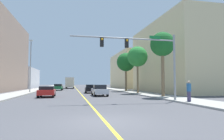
{
  "coord_description": "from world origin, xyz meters",
  "views": [
    {
      "loc": [
        -1.6,
        -9.2,
        1.84
      ],
      "look_at": [
        3.06,
        12.86,
        3.25
      ],
      "focal_mm": 31.39,
      "sensor_mm": 36.0,
      "label": 1
    }
  ],
  "objects_px": {
    "car_green": "(58,87)",
    "delivery_truck": "(70,83)",
    "traffic_signal_mast": "(144,52)",
    "palm_near": "(162,45)",
    "palm_mid": "(137,57)",
    "palm_far": "(126,62)",
    "pedestrian": "(189,91)",
    "car_silver": "(100,90)",
    "street_lamp": "(31,63)",
    "car_red": "(47,91)",
    "car_black": "(90,89)"
  },
  "relations": [
    {
      "from": "car_green",
      "to": "delivery_truck",
      "type": "height_order",
      "value": "delivery_truck"
    },
    {
      "from": "traffic_signal_mast",
      "to": "palm_near",
      "type": "distance_m",
      "value": 6.47
    },
    {
      "from": "car_green",
      "to": "palm_mid",
      "type": "bearing_deg",
      "value": -48.13
    },
    {
      "from": "palm_mid",
      "to": "palm_far",
      "type": "relative_size",
      "value": 0.98
    },
    {
      "from": "pedestrian",
      "to": "traffic_signal_mast",
      "type": "bearing_deg",
      "value": -160.89
    },
    {
      "from": "traffic_signal_mast",
      "to": "car_silver",
      "type": "height_order",
      "value": "traffic_signal_mast"
    },
    {
      "from": "palm_near",
      "to": "car_green",
      "type": "xyz_separation_m",
      "value": [
        -13.67,
        23.94,
        -5.63
      ]
    },
    {
      "from": "palm_near",
      "to": "palm_mid",
      "type": "relative_size",
      "value": 1.05
    },
    {
      "from": "street_lamp",
      "to": "car_silver",
      "type": "bearing_deg",
      "value": -41.29
    },
    {
      "from": "street_lamp",
      "to": "palm_near",
      "type": "height_order",
      "value": "street_lamp"
    },
    {
      "from": "traffic_signal_mast",
      "to": "palm_mid",
      "type": "relative_size",
      "value": 1.35
    },
    {
      "from": "palm_near",
      "to": "car_red",
      "type": "relative_size",
      "value": 1.94
    },
    {
      "from": "palm_mid",
      "to": "car_red",
      "type": "height_order",
      "value": "palm_mid"
    },
    {
      "from": "traffic_signal_mast",
      "to": "street_lamp",
      "type": "relative_size",
      "value": 1.12
    },
    {
      "from": "car_silver",
      "to": "delivery_truck",
      "type": "relative_size",
      "value": 0.49
    },
    {
      "from": "traffic_signal_mast",
      "to": "car_black",
      "type": "height_order",
      "value": "traffic_signal_mast"
    },
    {
      "from": "car_green",
      "to": "pedestrian",
      "type": "relative_size",
      "value": 2.51
    },
    {
      "from": "street_lamp",
      "to": "car_green",
      "type": "height_order",
      "value": "street_lamp"
    },
    {
      "from": "traffic_signal_mast",
      "to": "car_silver",
      "type": "xyz_separation_m",
      "value": [
        -2.96,
        8.95,
        -3.97
      ]
    },
    {
      "from": "car_black",
      "to": "pedestrian",
      "type": "xyz_separation_m",
      "value": [
        6.86,
        -18.17,
        0.32
      ]
    },
    {
      "from": "palm_far",
      "to": "delivery_truck",
      "type": "distance_m",
      "value": 24.67
    },
    {
      "from": "street_lamp",
      "to": "palm_mid",
      "type": "xyz_separation_m",
      "value": [
        17.31,
        -5.59,
        0.86
      ]
    },
    {
      "from": "street_lamp",
      "to": "car_red",
      "type": "relative_size",
      "value": 2.23
    },
    {
      "from": "palm_near",
      "to": "car_green",
      "type": "distance_m",
      "value": 28.13
    },
    {
      "from": "palm_far",
      "to": "delivery_truck",
      "type": "xyz_separation_m",
      "value": [
        -11.07,
        21.65,
        -4.16
      ]
    },
    {
      "from": "car_red",
      "to": "pedestrian",
      "type": "relative_size",
      "value": 2.22
    },
    {
      "from": "traffic_signal_mast",
      "to": "delivery_truck",
      "type": "distance_m",
      "value": 42.97
    },
    {
      "from": "palm_far",
      "to": "palm_near",
      "type": "bearing_deg",
      "value": -89.78
    },
    {
      "from": "palm_far",
      "to": "car_black",
      "type": "relative_size",
      "value": 1.84
    },
    {
      "from": "palm_near",
      "to": "pedestrian",
      "type": "xyz_separation_m",
      "value": [
        -0.73,
        -6.4,
        -5.32
      ]
    },
    {
      "from": "palm_mid",
      "to": "car_green",
      "type": "xyz_separation_m",
      "value": [
        -13.26,
        15.94,
        -5.18
      ]
    },
    {
      "from": "palm_near",
      "to": "palm_far",
      "type": "bearing_deg",
      "value": 90.22
    },
    {
      "from": "palm_far",
      "to": "car_green",
      "type": "distance_m",
      "value": 16.56
    },
    {
      "from": "palm_far",
      "to": "pedestrian",
      "type": "xyz_separation_m",
      "value": [
        -0.67,
        -22.39,
        -4.79
      ]
    },
    {
      "from": "palm_mid",
      "to": "palm_far",
      "type": "distance_m",
      "value": 8.0
    },
    {
      "from": "traffic_signal_mast",
      "to": "car_red",
      "type": "relative_size",
      "value": 2.5
    },
    {
      "from": "car_red",
      "to": "street_lamp",
      "type": "bearing_deg",
      "value": 110.04
    },
    {
      "from": "car_silver",
      "to": "palm_mid",
      "type": "bearing_deg",
      "value": 28.17
    },
    {
      "from": "palm_mid",
      "to": "car_red",
      "type": "xyz_separation_m",
      "value": [
        -13.42,
        -4.36,
        -5.23
      ]
    },
    {
      "from": "car_black",
      "to": "car_red",
      "type": "relative_size",
      "value": 1.03
    },
    {
      "from": "traffic_signal_mast",
      "to": "car_black",
      "type": "relative_size",
      "value": 2.43
    },
    {
      "from": "street_lamp",
      "to": "palm_near",
      "type": "bearing_deg",
      "value": -37.49
    },
    {
      "from": "car_red",
      "to": "car_green",
      "type": "relative_size",
      "value": 0.88
    },
    {
      "from": "car_black",
      "to": "palm_mid",
      "type": "bearing_deg",
      "value": -25.16
    },
    {
      "from": "pedestrian",
      "to": "car_red",
      "type": "bearing_deg",
      "value": -171.47
    },
    {
      "from": "traffic_signal_mast",
      "to": "street_lamp",
      "type": "bearing_deg",
      "value": 126.59
    },
    {
      "from": "pedestrian",
      "to": "delivery_truck",
      "type": "bearing_deg",
      "value": 149.31
    },
    {
      "from": "traffic_signal_mast",
      "to": "palm_near",
      "type": "xyz_separation_m",
      "value": [
        4.17,
        4.66,
        1.66
      ]
    },
    {
      "from": "pedestrian",
      "to": "car_black",
      "type": "bearing_deg",
      "value": 156.72
    },
    {
      "from": "car_green",
      "to": "pedestrian",
      "type": "xyz_separation_m",
      "value": [
        12.93,
        -30.34,
        0.31
      ]
    }
  ]
}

